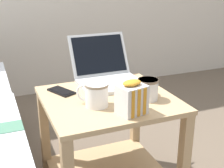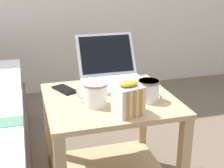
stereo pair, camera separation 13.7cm
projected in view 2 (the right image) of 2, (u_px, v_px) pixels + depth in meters
The scene contains 6 objects.
bedside_table at pixel (110, 136), 1.50m from camera, with size 0.58×0.55×0.55m.
laptop at pixel (112, 74), 1.61m from camera, with size 0.32×0.35×0.23m.
mug_front_left at pixel (149, 89), 1.38m from camera, with size 0.10×0.12×0.10m.
mug_front_right at pixel (95, 93), 1.33m from camera, with size 0.13×0.12×0.10m.
snack_bag at pixel (128, 99), 1.25m from camera, with size 0.13×0.11×0.14m.
cell_phone at pixel (65, 89), 1.52m from camera, with size 0.12×0.16×0.01m.
Camera 2 is at (-0.36, -1.28, 1.10)m, focal length 50.00 mm.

